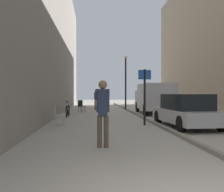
% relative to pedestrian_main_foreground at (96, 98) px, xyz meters
% --- Properties ---
extents(ground_plane, '(80.00, 80.00, 0.00)m').
position_rel_pedestrian_main_foreground_xyz_m(ground_plane, '(1.07, -7.53, -1.06)').
color(ground_plane, '#A8A093').
extents(building_facade_left, '(3.21, 40.00, 11.65)m').
position_rel_pedestrian_main_foreground_xyz_m(building_facade_left, '(-4.14, -7.53, 4.77)').
color(building_facade_left, gray).
rests_on(building_facade_left, ground_plane).
extents(kerb_strip, '(0.16, 40.00, 0.12)m').
position_rel_pedestrian_main_foreground_xyz_m(kerb_strip, '(2.65, -7.53, -1.00)').
color(kerb_strip, gray).
rests_on(kerb_strip, ground_plane).
extents(pedestrian_main_foreground, '(0.36, 0.24, 1.83)m').
position_rel_pedestrian_main_foreground_xyz_m(pedestrian_main_foreground, '(0.00, 0.00, 0.00)').
color(pedestrian_main_foreground, maroon).
rests_on(pedestrian_main_foreground, ground_plane).
extents(pedestrian_mid_block, '(0.37, 0.24, 1.85)m').
position_rel_pedestrian_main_foreground_xyz_m(pedestrian_mid_block, '(-0.04, -15.30, 0.01)').
color(pedestrian_mid_block, brown).
rests_on(pedestrian_mid_block, ground_plane).
extents(pedestrian_far_crossing, '(0.35, 0.25, 1.78)m').
position_rel_pedestrian_main_foreground_xyz_m(pedestrian_far_crossing, '(0.19, -6.29, -0.03)').
color(pedestrian_far_crossing, black).
rests_on(pedestrian_far_crossing, ground_plane).
extents(delivery_van, '(2.23, 5.12, 2.14)m').
position_rel_pedestrian_main_foreground_xyz_m(delivery_van, '(4.13, -4.24, 0.11)').
color(delivery_van, '#B7B7BC').
rests_on(delivery_van, ground_plane).
extents(parked_car, '(2.02, 4.29, 1.45)m').
position_rel_pedestrian_main_foreground_xyz_m(parked_car, '(3.81, -11.34, -0.34)').
color(parked_car, '#B7B7BC').
rests_on(parked_car, ground_plane).
extents(street_sign_post, '(0.60, 0.10, 2.60)m').
position_rel_pedestrian_main_foreground_xyz_m(street_sign_post, '(2.09, -10.64, 0.49)').
color(street_sign_post, black).
rests_on(street_sign_post, ground_plane).
extents(lamp_post, '(0.28, 0.28, 4.76)m').
position_rel_pedestrian_main_foreground_xyz_m(lamp_post, '(2.57, -0.32, 1.67)').
color(lamp_post, black).
rests_on(lamp_post, ground_plane).
extents(bicycle_leaning, '(0.11, 1.77, 0.98)m').
position_rel_pedestrian_main_foreground_xyz_m(bicycle_leaning, '(-1.88, -6.16, -0.67)').
color(bicycle_leaning, black).
rests_on(bicycle_leaning, ground_plane).
extents(cafe_chair_near_window, '(0.62, 0.62, 0.94)m').
position_rel_pedestrian_main_foreground_xyz_m(cafe_chair_near_window, '(-1.22, -2.44, -0.51)').
color(cafe_chair_near_window, black).
rests_on(cafe_chair_near_window, ground_plane).
extents(cafe_chair_by_doorway, '(0.50, 0.50, 0.94)m').
position_rel_pedestrian_main_foreground_xyz_m(cafe_chair_by_doorway, '(-1.93, -10.51, -0.51)').
color(cafe_chair_by_doorway, '#B7B2A8').
rests_on(cafe_chair_by_doorway, ground_plane).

